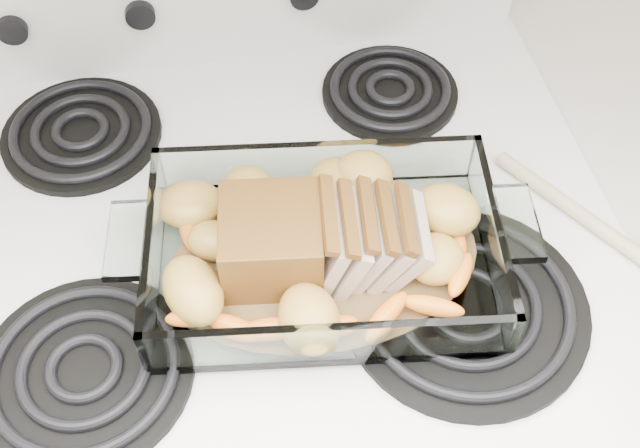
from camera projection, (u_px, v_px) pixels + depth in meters
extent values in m
cube|color=silver|center=(277.00, 401.00, 1.27)|extent=(0.76, 0.65, 0.92)
cube|color=silver|center=(259.00, 222.00, 0.90)|extent=(0.78, 0.67, 0.02)
cylinder|color=black|center=(86.00, 372.00, 0.77)|extent=(0.21, 0.21, 0.01)
cylinder|color=black|center=(466.00, 308.00, 0.81)|extent=(0.25, 0.25, 0.01)
cylinder|color=black|center=(82.00, 134.00, 0.96)|extent=(0.19, 0.19, 0.01)
cylinder|color=black|center=(390.00, 93.00, 1.00)|extent=(0.17, 0.17, 0.01)
cylinder|color=black|center=(12.00, 28.00, 0.95)|extent=(0.04, 0.02, 0.04)
cylinder|color=black|center=(140.00, 13.00, 0.96)|extent=(0.04, 0.02, 0.04)
cube|color=silver|center=(324.00, 265.00, 0.83)|extent=(0.35, 0.23, 0.01)
cube|color=silver|center=(347.00, 342.00, 0.74)|extent=(0.35, 0.01, 0.06)
cube|color=silver|center=(304.00, 164.00, 0.87)|extent=(0.35, 0.01, 0.06)
cube|color=silver|center=(152.00, 272.00, 0.79)|extent=(0.01, 0.23, 0.06)
cube|color=silver|center=(487.00, 220.00, 0.83)|extent=(0.01, 0.23, 0.06)
cylinder|color=brown|center=(324.00, 261.00, 0.83)|extent=(0.20, 0.20, 0.00)
cube|color=brown|center=(272.00, 247.00, 0.79)|extent=(0.10, 0.10, 0.08)
cube|color=tan|center=(328.00, 240.00, 0.80)|extent=(0.04, 0.09, 0.08)
cube|color=tan|center=(347.00, 238.00, 0.80)|extent=(0.04, 0.09, 0.07)
cube|color=tan|center=(365.00, 236.00, 0.81)|extent=(0.04, 0.09, 0.07)
cube|color=tan|center=(383.00, 234.00, 0.81)|extent=(0.05, 0.09, 0.07)
cube|color=tan|center=(402.00, 232.00, 0.81)|extent=(0.05, 0.09, 0.06)
ellipsoid|color=orange|center=(184.00, 350.00, 0.76)|extent=(0.06, 0.02, 0.02)
ellipsoid|color=orange|center=(457.00, 304.00, 0.79)|extent=(0.06, 0.02, 0.02)
ellipsoid|color=orange|center=(468.00, 217.00, 0.85)|extent=(0.06, 0.02, 0.02)
ellipsoid|color=orange|center=(163.00, 248.00, 0.83)|extent=(0.06, 0.02, 0.02)
ellipsoid|color=#AB803C|center=(158.00, 211.00, 0.84)|extent=(0.06, 0.06, 0.05)
ellipsoid|color=#AB803C|center=(327.00, 179.00, 0.87)|extent=(0.06, 0.06, 0.05)
ellipsoid|color=#AB803C|center=(452.00, 247.00, 0.81)|extent=(0.06, 0.06, 0.05)
cylinder|color=tan|center=(569.00, 207.00, 0.89)|extent=(0.12, 0.18, 0.02)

